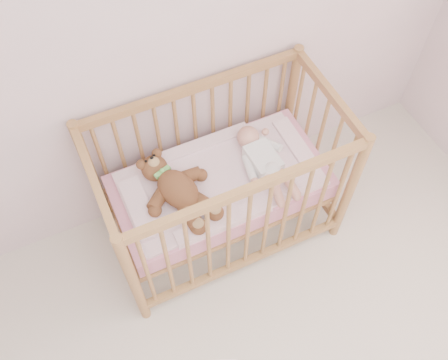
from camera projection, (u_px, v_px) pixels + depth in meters
wall_back at (129, 40)px, 2.30m from camera, size 4.00×0.02×2.70m
crib at (220, 185)px, 2.87m from camera, size 1.36×0.76×1.00m
mattress at (220, 186)px, 2.88m from camera, size 1.22×0.62×0.13m
blanket at (220, 179)px, 2.82m from camera, size 1.10×0.58×0.06m
baby at (263, 158)px, 2.81m from camera, size 0.31×0.60×0.14m
teddy_bear at (178, 190)px, 2.68m from camera, size 0.58×0.69×0.16m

